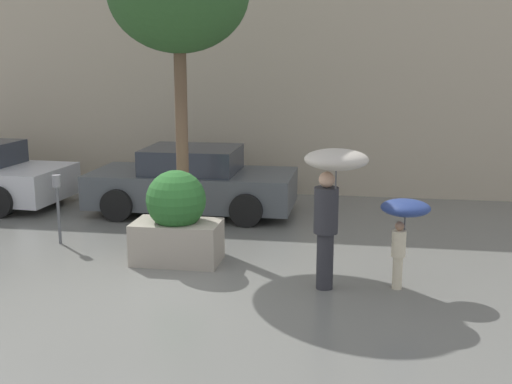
{
  "coord_description": "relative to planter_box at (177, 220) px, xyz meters",
  "views": [
    {
      "loc": [
        2.59,
        -7.99,
        3.14
      ],
      "look_at": [
        1.01,
        1.6,
        1.05
      ],
      "focal_mm": 45.0,
      "sensor_mm": 36.0,
      "label": 1
    }
  ],
  "objects": [
    {
      "name": "person_child",
      "position": [
        3.34,
        -0.58,
        0.33
      ],
      "size": [
        0.66,
        0.66,
        1.24
      ],
      "rotation": [
        0.0,
        0.0,
        0.64
      ],
      "color": "beige",
      "rests_on": "ground"
    },
    {
      "name": "ground_plane",
      "position": [
        0.15,
        -1.14,
        -0.68
      ],
      "size": [
        40.0,
        40.0,
        0.0
      ],
      "primitive_type": "plane",
      "color": "slate"
    },
    {
      "name": "parking_meter",
      "position": [
        -2.24,
        0.63,
        0.18
      ],
      "size": [
        0.14,
        0.14,
        1.18
      ],
      "color": "#595B60",
      "rests_on": "ground"
    },
    {
      "name": "planter_box",
      "position": [
        0.0,
        0.0,
        0.0
      ],
      "size": [
        1.33,
        0.91,
        1.44
      ],
      "color": "#9E9384",
      "rests_on": "ground"
    },
    {
      "name": "person_adult",
      "position": [
        2.38,
        -0.82,
        0.77
      ],
      "size": [
        0.84,
        0.84,
        1.94
      ],
      "rotation": [
        0.0,
        0.0,
        -0.6
      ],
      "color": "#2D2D33",
      "rests_on": "ground"
    },
    {
      "name": "parked_car_near",
      "position": [
        -0.59,
        3.15,
        -0.06
      ],
      "size": [
        4.06,
        2.05,
        1.33
      ],
      "rotation": [
        0.0,
        0.0,
        1.57
      ],
      "color": "#4C5156",
      "rests_on": "ground"
    },
    {
      "name": "building_facade",
      "position": [
        0.15,
        5.36,
        2.32
      ],
      "size": [
        18.0,
        0.3,
        6.0
      ],
      "color": "#B7A88E",
      "rests_on": "ground"
    }
  ]
}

